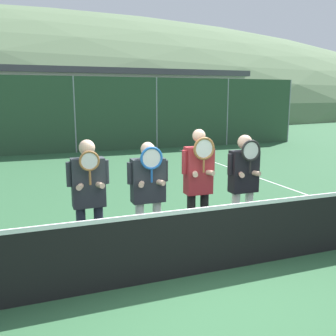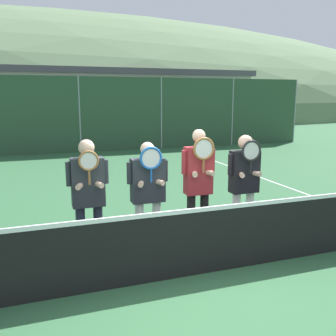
{
  "view_description": "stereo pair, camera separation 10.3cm",
  "coord_description": "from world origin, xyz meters",
  "px_view_note": "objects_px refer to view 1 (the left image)",
  "views": [
    {
      "loc": [
        -1.84,
        -4.23,
        2.35
      ],
      "look_at": [
        0.11,
        1.0,
        1.28
      ],
      "focal_mm": 40.0,
      "sensor_mm": 36.0,
      "label": 1
    },
    {
      "loc": [
        -1.74,
        -4.27,
        2.35
      ],
      "look_at": [
        0.11,
        1.0,
        1.28
      ],
      "focal_mm": 40.0,
      "sensor_mm": 36.0,
      "label": 2
    }
  ],
  "objects_px": {
    "player_leftmost": "(89,192)",
    "car_center": "(147,125)",
    "player_center_left": "(148,188)",
    "car_left_of_center": "(48,127)",
    "player_center_right": "(198,181)",
    "car_right_of_center": "(230,122)",
    "player_rightmost": "(244,179)"
  },
  "relations": [
    {
      "from": "player_center_right",
      "to": "car_left_of_center",
      "type": "xyz_separation_m",
      "value": [
        -1.49,
        13.81,
        -0.17
      ]
    },
    {
      "from": "player_center_left",
      "to": "car_right_of_center",
      "type": "relative_size",
      "value": 0.42
    },
    {
      "from": "player_center_right",
      "to": "car_right_of_center",
      "type": "bearing_deg",
      "value": 58.63
    },
    {
      "from": "player_center_left",
      "to": "car_center",
      "type": "height_order",
      "value": "player_center_left"
    },
    {
      "from": "player_center_right",
      "to": "player_rightmost",
      "type": "distance_m",
      "value": 0.81
    },
    {
      "from": "player_rightmost",
      "to": "car_center",
      "type": "bearing_deg",
      "value": 78.99
    },
    {
      "from": "player_rightmost",
      "to": "player_leftmost",
      "type": "bearing_deg",
      "value": 179.66
    },
    {
      "from": "player_rightmost",
      "to": "car_center",
      "type": "relative_size",
      "value": 0.41
    },
    {
      "from": "player_leftmost",
      "to": "player_rightmost",
      "type": "bearing_deg",
      "value": -0.34
    },
    {
      "from": "car_right_of_center",
      "to": "car_left_of_center",
      "type": "bearing_deg",
      "value": -179.46
    },
    {
      "from": "player_center_left",
      "to": "player_leftmost",
      "type": "bearing_deg",
      "value": -176.24
    },
    {
      "from": "player_center_right",
      "to": "player_rightmost",
      "type": "xyz_separation_m",
      "value": [
        0.81,
        0.04,
        -0.03
      ]
    },
    {
      "from": "car_center",
      "to": "car_left_of_center",
      "type": "bearing_deg",
      "value": 179.68
    },
    {
      "from": "player_center_left",
      "to": "car_left_of_center",
      "type": "xyz_separation_m",
      "value": [
        -0.73,
        13.7,
        -0.1
      ]
    },
    {
      "from": "player_leftmost",
      "to": "player_rightmost",
      "type": "relative_size",
      "value": 1.01
    },
    {
      "from": "player_leftmost",
      "to": "player_center_right",
      "type": "bearing_deg",
      "value": -1.82
    },
    {
      "from": "player_leftmost",
      "to": "player_center_left",
      "type": "height_order",
      "value": "player_leftmost"
    },
    {
      "from": "player_rightmost",
      "to": "car_right_of_center",
      "type": "xyz_separation_m",
      "value": [
        7.66,
        13.87,
        -0.18
      ]
    },
    {
      "from": "player_center_left",
      "to": "car_right_of_center",
      "type": "height_order",
      "value": "car_right_of_center"
    },
    {
      "from": "player_center_left",
      "to": "player_rightmost",
      "type": "distance_m",
      "value": 1.57
    },
    {
      "from": "car_center",
      "to": "car_right_of_center",
      "type": "distance_m",
      "value": 4.99
    },
    {
      "from": "player_center_left",
      "to": "car_left_of_center",
      "type": "distance_m",
      "value": 13.72
    },
    {
      "from": "player_leftmost",
      "to": "car_center",
      "type": "distance_m",
      "value": 14.65
    },
    {
      "from": "car_left_of_center",
      "to": "car_right_of_center",
      "type": "xyz_separation_m",
      "value": [
        9.97,
        0.09,
        -0.04
      ]
    },
    {
      "from": "player_leftmost",
      "to": "player_center_right",
      "type": "height_order",
      "value": "player_center_right"
    },
    {
      "from": "car_center",
      "to": "player_rightmost",
      "type": "bearing_deg",
      "value": -101.01
    },
    {
      "from": "player_center_left",
      "to": "car_left_of_center",
      "type": "height_order",
      "value": "car_left_of_center"
    },
    {
      "from": "player_rightmost",
      "to": "car_right_of_center",
      "type": "height_order",
      "value": "player_rightmost"
    },
    {
      "from": "car_center",
      "to": "car_right_of_center",
      "type": "relative_size",
      "value": 1.06
    },
    {
      "from": "car_left_of_center",
      "to": "player_rightmost",
      "type": "bearing_deg",
      "value": -80.51
    },
    {
      "from": "player_leftmost",
      "to": "car_center",
      "type": "height_order",
      "value": "player_leftmost"
    },
    {
      "from": "player_center_left",
      "to": "car_left_of_center",
      "type": "bearing_deg",
      "value": 93.05
    }
  ]
}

